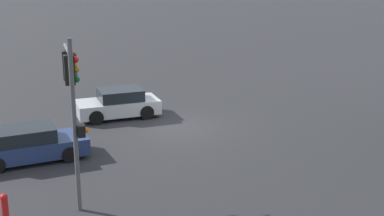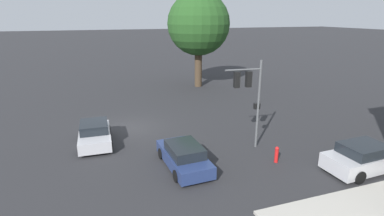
{
  "view_description": "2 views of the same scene",
  "coord_description": "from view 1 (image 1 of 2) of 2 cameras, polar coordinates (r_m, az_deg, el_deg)",
  "views": [
    {
      "loc": [
        8.13,
        21.93,
        7.47
      ],
      "look_at": [
        1.44,
        5.51,
        2.46
      ],
      "focal_mm": 50.0,
      "sensor_mm": 36.0,
      "label": 1
    },
    {
      "loc": [
        20.27,
        -2.32,
        7.72
      ],
      "look_at": [
        0.23,
        4.59,
        1.09
      ],
      "focal_mm": 28.0,
      "sensor_mm": 36.0,
      "label": 2
    }
  ],
  "objects": [
    {
      "name": "crossing_car_0",
      "position": [
        25.99,
        -7.86,
        0.45
      ],
      "size": [
        3.96,
        2.05,
        1.38
      ],
      "rotation": [
        0.0,
        0.0,
        -0.03
      ],
      "color": "#B7B7BC",
      "rests_on": "ground_plane"
    },
    {
      "name": "fire_hydrant",
      "position": [
        16.64,
        -19.33,
        -9.97
      ],
      "size": [
        0.22,
        0.22,
        0.92
      ],
      "color": "red",
      "rests_on": "ground_plane"
    },
    {
      "name": "ground_plane",
      "position": [
        24.55,
        -1.74,
        -1.92
      ],
      "size": [
        300.0,
        300.0,
        0.0
      ],
      "primitive_type": "plane",
      "color": "#28282B"
    },
    {
      "name": "crossing_car_1",
      "position": [
        21.2,
        -17.05,
        -3.77
      ],
      "size": [
        4.3,
        2.06,
        1.31
      ],
      "rotation": [
        0.0,
        0.0,
        3.19
      ],
      "color": "navy",
      "rests_on": "ground_plane"
    },
    {
      "name": "traffic_signal",
      "position": [
        16.42,
        -12.66,
        2.02
      ],
      "size": [
        0.52,
        2.33,
        5.29
      ],
      "rotation": [
        0.0,
        0.0,
        3.05
      ],
      "color": "#515456",
      "rests_on": "ground_plane"
    }
  ]
}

